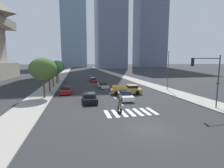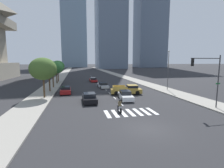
% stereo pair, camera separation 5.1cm
% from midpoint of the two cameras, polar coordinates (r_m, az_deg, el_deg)
% --- Properties ---
extents(ground_plane, '(800.00, 800.00, 0.00)m').
position_cam_midpoint_polar(ground_plane, '(15.24, 12.35, -14.89)').
color(ground_plane, '#28282B').
extents(sidewalk_east, '(4.00, 260.00, 0.15)m').
position_cam_midpoint_polar(sidewalk_east, '(46.68, 10.26, 0.49)').
color(sidewalk_east, gray).
rests_on(sidewalk_east, ground).
extents(sidewalk_west, '(4.00, 260.00, 0.15)m').
position_cam_midpoint_polar(sidewalk_west, '(43.52, -19.93, -0.37)').
color(sidewalk_west, gray).
rests_on(sidewalk_west, ground).
extents(crosswalk_near, '(5.85, 2.85, 0.01)m').
position_cam_midpoint_polar(crosswalk_near, '(19.50, 6.30, -9.68)').
color(crosswalk_near, silver).
rests_on(crosswalk_near, ground).
extents(lane_divider_center, '(0.14, 50.00, 0.01)m').
position_cam_midpoint_polar(lane_divider_center, '(46.38, -4.79, 0.45)').
color(lane_divider_center, silver).
rests_on(lane_divider_center, ground).
extents(motorcycle_lead, '(0.70, 2.14, 1.49)m').
position_cam_midpoint_polar(motorcycle_lead, '(19.63, 2.58, -7.76)').
color(motorcycle_lead, black).
rests_on(motorcycle_lead, ground).
extents(pickup_truck, '(5.69, 2.64, 1.67)m').
position_cam_midpoint_polar(pickup_truck, '(29.90, 5.34, -1.98)').
color(pickup_truck, '#B28E38').
rests_on(pickup_truck, ground).
extents(sedan_red_0, '(2.00, 4.77, 1.27)m').
position_cam_midpoint_polar(sedan_red_0, '(48.40, -6.59, 1.41)').
color(sedan_red_0, maroon).
rests_on(sedan_red_0, ground).
extents(sedan_silver_1, '(2.08, 4.81, 1.22)m').
position_cam_midpoint_polar(sedan_silver_1, '(37.12, -3.22, -0.47)').
color(sedan_silver_1, '#B7BABF').
rests_on(sedan_silver_1, ground).
extents(sedan_red_2, '(1.98, 4.80, 1.30)m').
position_cam_midpoint_polar(sedan_red_2, '(31.82, -15.68, -2.03)').
color(sedan_red_2, maroon).
rests_on(sedan_red_2, ground).
extents(sedan_black_3, '(1.95, 4.77, 1.35)m').
position_cam_midpoint_polar(sedan_black_3, '(24.30, -7.83, -4.73)').
color(sedan_black_3, black).
rests_on(sedan_black_3, ground).
extents(sedan_white_4, '(2.19, 4.93, 1.35)m').
position_cam_midpoint_polar(sedan_white_4, '(25.82, 4.59, -3.94)').
color(sedan_white_4, silver).
rests_on(sedan_white_4, ground).
extents(traffic_signal_near, '(4.30, 0.28, 6.45)m').
position_cam_midpoint_polar(traffic_signal_near, '(22.99, 30.36, 3.42)').
color(traffic_signal_near, '#333335').
rests_on(traffic_signal_near, sidewalk_east).
extents(street_lamp_east, '(0.50, 0.24, 7.85)m').
position_cam_midpoint_polar(street_lamp_east, '(35.31, 18.72, 5.43)').
color(street_lamp_east, '#3F3F42').
rests_on(street_lamp_east, sidewalk_east).
extents(street_tree_nearest, '(4.14, 4.14, 6.31)m').
position_cam_midpoint_polar(street_tree_nearest, '(28.15, -22.71, 4.81)').
color(street_tree_nearest, '#4C3823').
rests_on(street_tree_nearest, sidewalk_west).
extents(street_tree_second, '(2.95, 2.95, 5.13)m').
position_cam_midpoint_polar(street_tree_second, '(33.89, -20.92, 4.11)').
color(street_tree_second, '#4C3823').
rests_on(street_tree_second, sidewalk_west).
extents(street_tree_third, '(3.19, 3.19, 5.80)m').
position_cam_midpoint_polar(street_tree_third, '(38.91, -19.85, 5.39)').
color(street_tree_third, '#4C3823').
rests_on(street_tree_third, sidewalk_west).
extents(street_tree_fourth, '(3.64, 3.64, 5.67)m').
position_cam_midpoint_polar(street_tree_fourth, '(46.20, -18.67, 5.34)').
color(street_tree_fourth, '#4C3823').
rests_on(street_tree_fourth, sidewalk_west).
extents(street_tree_fifth, '(3.73, 3.73, 6.00)m').
position_cam_midpoint_polar(street_tree_fifth, '(50.00, -18.21, 5.84)').
color(street_tree_fifth, '#4C3823').
rests_on(street_tree_fifth, sidewalk_west).
extents(office_tower_left_skyline, '(26.14, 23.69, 124.03)m').
position_cam_midpoint_polar(office_tower_left_skyline, '(199.16, -13.26, 23.69)').
color(office_tower_left_skyline, '#7A93A8').
rests_on(office_tower_left_skyline, ground).
extents(office_tower_right_skyline, '(29.97, 22.90, 138.37)m').
position_cam_midpoint_polar(office_tower_right_skyline, '(195.14, 13.19, 26.25)').
color(office_tower_right_skyline, slate).
rests_on(office_tower_right_skyline, ground).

